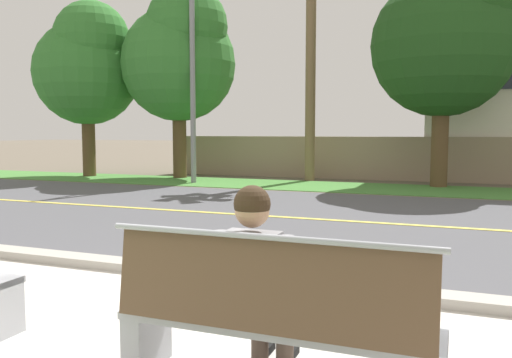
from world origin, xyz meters
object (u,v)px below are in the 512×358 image
(streetlamp, at_px, (195,44))
(shade_tree_left, at_px, (181,55))
(seated_person_grey, at_px, (258,276))
(shade_tree_centre, at_px, (448,34))
(bench_right, at_px, (272,322))
(shade_tree_far_left, at_px, (88,65))

(streetlamp, height_order, shade_tree_left, streetlamp)
(seated_person_grey, height_order, shade_tree_left, shade_tree_left)
(seated_person_grey, height_order, shade_tree_centre, shade_tree_centre)
(seated_person_grey, xyz_separation_m, shade_tree_left, (-7.59, 12.64, 3.40))
(bench_right, height_order, streetlamp, streetlamp)
(shade_tree_far_left, bearing_deg, seated_person_grey, -47.96)
(streetlamp, distance_m, shade_tree_far_left, 4.50)
(shade_tree_far_left, distance_m, shade_tree_centre, 11.61)
(bench_right, bearing_deg, shade_tree_left, 121.15)
(seated_person_grey, bearing_deg, shade_tree_left, 120.99)
(bench_right, relative_size, shade_tree_far_left, 0.33)
(seated_person_grey, distance_m, streetlamp, 13.61)
(seated_person_grey, relative_size, shade_tree_centre, 0.19)
(bench_right, height_order, shade_tree_left, shade_tree_left)
(streetlamp, xyz_separation_m, shade_tree_centre, (7.14, 1.20, 0.04))
(seated_person_grey, bearing_deg, bench_right, -48.06)
(seated_person_grey, relative_size, shade_tree_left, 0.20)
(bench_right, distance_m, shade_tree_far_left, 16.82)
(shade_tree_far_left, bearing_deg, shade_tree_centre, 3.03)
(shade_tree_far_left, bearing_deg, streetlamp, -7.54)
(bench_right, distance_m, streetlamp, 13.89)
(streetlamp, bearing_deg, shade_tree_centre, 9.56)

